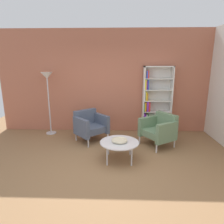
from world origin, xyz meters
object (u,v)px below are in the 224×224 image
decorative_bowl (119,140)px  bookshelf_tall (154,101)px  coffee_table_low (119,143)px  armchair_spare_guest (159,129)px  floor_lamp_torchiere (47,83)px  armchair_by_bookshelf (90,125)px

decorative_bowl → bookshelf_tall: bearing=60.3°
coffee_table_low → decorative_bowl: size_ratio=2.50×
armchair_spare_guest → floor_lamp_torchiere: size_ratio=0.54×
bookshelf_tall → armchair_by_bookshelf: bookshelf_tall is taller
coffee_table_low → armchair_by_bookshelf: bearing=125.2°
bookshelf_tall → floor_lamp_torchiere: size_ratio=1.09×
decorative_bowl → armchair_by_bookshelf: bearing=125.2°
coffee_table_low → floor_lamp_torchiere: size_ratio=0.46×
armchair_by_bookshelf → armchair_spare_guest: size_ratio=1.01×
floor_lamp_torchiere → bookshelf_tall: bearing=3.3°
bookshelf_tall → armchair_spare_guest: 1.06m
bookshelf_tall → floor_lamp_torchiere: (-2.95, -0.17, 0.52)m
armchair_spare_guest → floor_lamp_torchiere: (-2.94, 0.75, 1.03)m
armchair_spare_guest → armchair_by_bookshelf: bearing=-132.1°
coffee_table_low → armchair_by_bookshelf: (-0.76, 1.07, 0.04)m
bookshelf_tall → coffee_table_low: bookshelf_tall is taller
armchair_spare_guest → floor_lamp_torchiere: bearing=-137.6°
bookshelf_tall → floor_lamp_torchiere: 3.00m
bookshelf_tall → decorative_bowl: bearing=-119.7°
armchair_by_bookshelf → armchair_spare_guest: bearing=-51.0°
armchair_by_bookshelf → armchair_spare_guest: same height
bookshelf_tall → armchair_by_bookshelf: bearing=-159.4°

